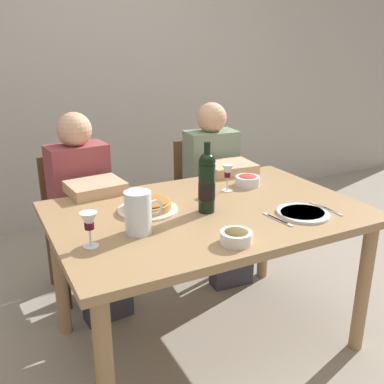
{
  "coord_description": "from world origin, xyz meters",
  "views": [
    {
      "loc": [
        -0.98,
        -1.73,
        1.55
      ],
      "look_at": [
        -0.08,
        0.01,
        0.86
      ],
      "focal_mm": 40.83,
      "sensor_mm": 36.0,
      "label": 1
    }
  ],
  "objects_px": {
    "wine_glass_right_diner": "(89,223)",
    "dinner_plate_left_setting": "(300,212)",
    "wine_bottle": "(207,183)",
    "wine_glass_left_diner": "(227,173)",
    "salad_bowl": "(248,180)",
    "chair_left": "(76,214)",
    "baked_tart": "(148,205)",
    "diner_left": "(87,208)",
    "water_pitcher": "(139,215)",
    "olive_bowl": "(236,236)",
    "dining_table": "(208,227)",
    "diner_right": "(218,186)",
    "dinner_plate_right_setting": "(305,214)",
    "chair_right": "(203,193)"
  },
  "relations": [
    {
      "from": "baked_tart",
      "to": "diner_right",
      "type": "xyz_separation_m",
      "value": [
        0.71,
        0.53,
        -0.17
      ]
    },
    {
      "from": "water_pitcher",
      "to": "olive_bowl",
      "type": "height_order",
      "value": "water_pitcher"
    },
    {
      "from": "salad_bowl",
      "to": "olive_bowl",
      "type": "height_order",
      "value": "salad_bowl"
    },
    {
      "from": "water_pitcher",
      "to": "chair_right",
      "type": "distance_m",
      "value": 1.35
    },
    {
      "from": "wine_bottle",
      "to": "dining_table",
      "type": "bearing_deg",
      "value": 42.67
    },
    {
      "from": "dinner_plate_left_setting",
      "to": "baked_tart",
      "type": "bearing_deg",
      "value": 150.03
    },
    {
      "from": "salad_bowl",
      "to": "chair_right",
      "type": "relative_size",
      "value": 0.16
    },
    {
      "from": "salad_bowl",
      "to": "olive_bowl",
      "type": "relative_size",
      "value": 1.06
    },
    {
      "from": "olive_bowl",
      "to": "diner_left",
      "type": "xyz_separation_m",
      "value": [
        -0.36,
        1.04,
        -0.17
      ]
    },
    {
      "from": "diner_right",
      "to": "dinner_plate_right_setting",
      "type": "bearing_deg",
      "value": 89.99
    },
    {
      "from": "dining_table",
      "to": "baked_tart",
      "type": "bearing_deg",
      "value": 155.58
    },
    {
      "from": "water_pitcher",
      "to": "baked_tart",
      "type": "height_order",
      "value": "water_pitcher"
    },
    {
      "from": "water_pitcher",
      "to": "wine_glass_left_diner",
      "type": "relative_size",
      "value": 1.25
    },
    {
      "from": "wine_bottle",
      "to": "dinner_plate_right_setting",
      "type": "bearing_deg",
      "value": -33.44
    },
    {
      "from": "diner_left",
      "to": "wine_bottle",
      "type": "bearing_deg",
      "value": 115.97
    },
    {
      "from": "water_pitcher",
      "to": "chair_right",
      "type": "relative_size",
      "value": 0.21
    },
    {
      "from": "dining_table",
      "to": "chair_right",
      "type": "relative_size",
      "value": 1.72
    },
    {
      "from": "wine_glass_left_diner",
      "to": "wine_glass_right_diner",
      "type": "xyz_separation_m",
      "value": [
        -0.85,
        -0.34,
        0.0
      ]
    },
    {
      "from": "diner_right",
      "to": "dinner_plate_left_setting",
      "type": "bearing_deg",
      "value": 89.73
    },
    {
      "from": "chair_right",
      "to": "wine_glass_right_diner",
      "type": "bearing_deg",
      "value": 48.11
    },
    {
      "from": "wine_glass_right_diner",
      "to": "dinner_plate_left_setting",
      "type": "relative_size",
      "value": 0.65
    },
    {
      "from": "baked_tart",
      "to": "dinner_plate_right_setting",
      "type": "height_order",
      "value": "baked_tart"
    },
    {
      "from": "water_pitcher",
      "to": "wine_glass_left_diner",
      "type": "distance_m",
      "value": 0.69
    },
    {
      "from": "wine_bottle",
      "to": "salad_bowl",
      "type": "bearing_deg",
      "value": 31.18
    },
    {
      "from": "salad_bowl",
      "to": "chair_left",
      "type": "xyz_separation_m",
      "value": [
        -0.84,
        0.67,
        -0.3
      ]
    },
    {
      "from": "baked_tart",
      "to": "diner_left",
      "type": "relative_size",
      "value": 0.25
    },
    {
      "from": "wine_bottle",
      "to": "chair_right",
      "type": "bearing_deg",
      "value": 62.26
    },
    {
      "from": "wine_glass_right_diner",
      "to": "dinner_plate_right_setting",
      "type": "height_order",
      "value": "wine_glass_right_diner"
    },
    {
      "from": "wine_bottle",
      "to": "wine_glass_left_diner",
      "type": "xyz_separation_m",
      "value": [
        0.25,
        0.22,
        -0.04
      ]
    },
    {
      "from": "baked_tart",
      "to": "salad_bowl",
      "type": "bearing_deg",
      "value": 8.94
    },
    {
      "from": "salad_bowl",
      "to": "diner_right",
      "type": "relative_size",
      "value": 0.12
    },
    {
      "from": "salad_bowl",
      "to": "diner_left",
      "type": "bearing_deg",
      "value": 152.0
    },
    {
      "from": "olive_bowl",
      "to": "wine_glass_right_diner",
      "type": "distance_m",
      "value": 0.59
    },
    {
      "from": "water_pitcher",
      "to": "wine_glass_left_diner",
      "type": "xyz_separation_m",
      "value": [
        0.63,
        0.3,
        0.02
      ]
    },
    {
      "from": "olive_bowl",
      "to": "diner_right",
      "type": "relative_size",
      "value": 0.11
    },
    {
      "from": "wine_glass_right_diner",
      "to": "dinner_plate_left_setting",
      "type": "xyz_separation_m",
      "value": [
        0.99,
        -0.11,
        -0.1
      ]
    },
    {
      "from": "salad_bowl",
      "to": "wine_glass_right_diner",
      "type": "relative_size",
      "value": 0.96
    },
    {
      "from": "dinner_plate_right_setting",
      "to": "chair_right",
      "type": "bearing_deg",
      "value": 85.75
    },
    {
      "from": "wine_bottle",
      "to": "chair_right",
      "type": "distance_m",
      "value": 1.1
    },
    {
      "from": "dining_table",
      "to": "salad_bowl",
      "type": "relative_size",
      "value": 10.63
    },
    {
      "from": "dinner_plate_left_setting",
      "to": "diner_right",
      "type": "distance_m",
      "value": 0.91
    },
    {
      "from": "olive_bowl",
      "to": "chair_left",
      "type": "bearing_deg",
      "value": 106.44
    },
    {
      "from": "water_pitcher",
      "to": "salad_bowl",
      "type": "distance_m",
      "value": 0.85
    },
    {
      "from": "wine_bottle",
      "to": "wine_glass_right_diner",
      "type": "relative_size",
      "value": 2.33
    },
    {
      "from": "water_pitcher",
      "to": "diner_left",
      "type": "xyz_separation_m",
      "value": [
        -0.04,
        0.76,
        -0.23
      ]
    },
    {
      "from": "dining_table",
      "to": "wine_glass_left_diner",
      "type": "distance_m",
      "value": 0.36
    },
    {
      "from": "baked_tart",
      "to": "dinner_plate_right_setting",
      "type": "distance_m",
      "value": 0.75
    },
    {
      "from": "dining_table",
      "to": "water_pitcher",
      "type": "bearing_deg",
      "value": -165.76
    },
    {
      "from": "water_pitcher",
      "to": "chair_left",
      "type": "bearing_deg",
      "value": 93.47
    },
    {
      "from": "wine_bottle",
      "to": "olive_bowl",
      "type": "xyz_separation_m",
      "value": [
        -0.06,
        -0.36,
        -0.12
      ]
    }
  ]
}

